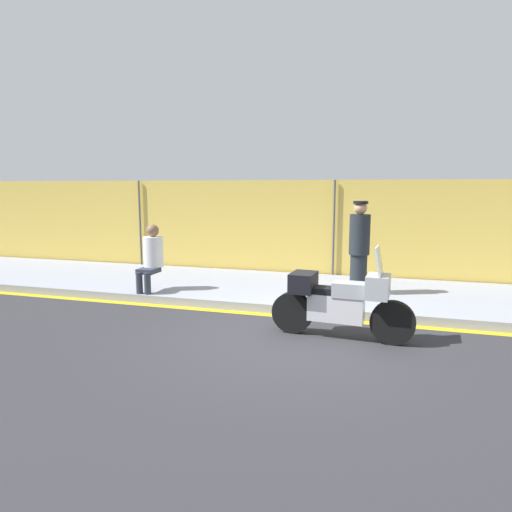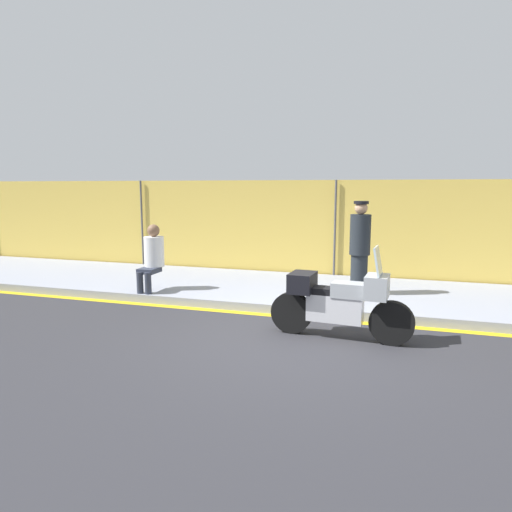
{
  "view_description": "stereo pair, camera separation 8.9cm",
  "coord_description": "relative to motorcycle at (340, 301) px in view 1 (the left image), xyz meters",
  "views": [
    {
      "loc": [
        1.33,
        -6.42,
        2.28
      ],
      "look_at": [
        -1.05,
        1.55,
        1.02
      ],
      "focal_mm": 32.0,
      "sensor_mm": 36.0,
      "label": 1
    },
    {
      "loc": [
        1.42,
        -6.39,
        2.28
      ],
      "look_at": [
        -1.05,
        1.55,
        1.02
      ],
      "focal_mm": 32.0,
      "sensor_mm": 36.0,
      "label": 2
    }
  ],
  "objects": [
    {
      "name": "ground_plane",
      "position": [
        -0.63,
        -0.35,
        -0.57
      ],
      "size": [
        120.0,
        120.0,
        0.0
      ],
      "primitive_type": "plane",
      "color": "#2D2D33"
    },
    {
      "name": "curb_paint_stripe",
      "position": [
        -0.63,
        0.9,
        -0.57
      ],
      "size": [
        38.89,
        0.18,
        0.01
      ],
      "color": "gold",
      "rests_on": "ground_plane"
    },
    {
      "name": "sidewalk",
      "position": [
        -0.63,
        2.59,
        -0.49
      ],
      "size": [
        38.89,
        3.21,
        0.16
      ],
      "color": "#8E93A3",
      "rests_on": "ground_plane"
    },
    {
      "name": "person_seated_on_curb",
      "position": [
        -3.99,
        1.47,
        0.34
      ],
      "size": [
        0.41,
        0.7,
        1.35
      ],
      "color": "#2D3342",
      "rests_on": "sidewalk"
    },
    {
      "name": "motorcycle",
      "position": [
        0.0,
        0.0,
        0.0
      ],
      "size": [
        2.17,
        0.6,
        1.43
      ],
      "rotation": [
        0.0,
        0.0,
        -0.08
      ],
      "color": "black",
      "rests_on": "ground_plane"
    },
    {
      "name": "storefront_fence",
      "position": [
        -0.63,
        4.29,
        0.65
      ],
      "size": [
        36.95,
        0.17,
        2.44
      ],
      "color": "gold",
      "rests_on": "ground_plane"
    },
    {
      "name": "officer_standing",
      "position": [
        0.1,
        2.36,
        0.53
      ],
      "size": [
        0.4,
        0.4,
        1.84
      ],
      "color": "#1E2328",
      "rests_on": "sidewalk"
    }
  ]
}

